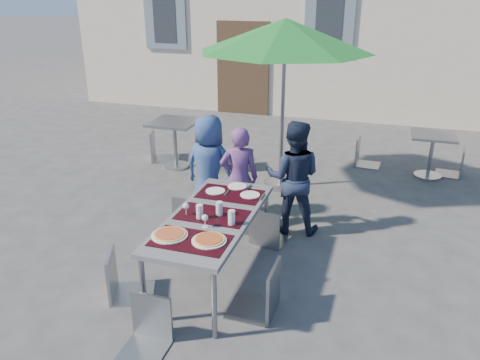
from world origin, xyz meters
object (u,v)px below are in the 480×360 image
(child_1, at_px, (239,178))
(bg_chair_r_1, at_px, (459,146))
(chair_4, at_px, (263,260))
(bg_chair_l_1, at_px, (365,135))
(chair_2, at_px, (268,205))
(cafe_table_0, at_px, (175,134))
(bg_chair_l_0, at_px, (158,126))
(bg_chair_r_0, at_px, (228,136))
(pizza_near_right, at_px, (209,240))
(child_2, at_px, (293,177))
(chair_1, at_px, (245,191))
(chair_5, at_px, (144,297))
(dining_table, at_px, (212,220))
(child_0, at_px, (209,168))
(cafe_table_1, at_px, (432,148))
(chair_3, at_px, (119,249))
(patio_umbrella, at_px, (285,37))
(pizza_near_left, at_px, (170,234))
(chair_0, at_px, (188,193))

(child_1, relative_size, bg_chair_r_1, 1.51)
(child_1, relative_size, chair_4, 1.35)
(child_1, relative_size, bg_chair_l_1, 1.44)
(chair_2, height_order, cafe_table_0, chair_2)
(bg_chair_l_0, height_order, bg_chair_r_0, bg_chair_l_0)
(pizza_near_right, xyz_separation_m, child_2, (0.39, 1.86, -0.05))
(pizza_near_right, distance_m, bg_chair_r_1, 5.23)
(chair_1, height_order, chair_5, chair_1)
(bg_chair_l_0, height_order, bg_chair_r_1, bg_chair_l_0)
(dining_table, relative_size, child_2, 1.29)
(dining_table, height_order, chair_4, chair_4)
(chair_1, bearing_deg, child_0, 156.79)
(chair_5, xyz_separation_m, cafe_table_1, (2.50, 4.95, -0.01))
(dining_table, bearing_deg, child_2, 67.54)
(child_0, height_order, chair_4, child_0)
(pizza_near_right, bearing_deg, chair_3, -177.33)
(pizza_near_right, height_order, bg_chair_l_0, bg_chair_l_0)
(child_1, distance_m, chair_3, 1.90)
(dining_table, distance_m, chair_5, 1.16)
(dining_table, xyz_separation_m, bg_chair_l_1, (1.25, 4.10, -0.16))
(child_1, bearing_deg, chair_1, 114.28)
(patio_umbrella, distance_m, cafe_table_0, 2.56)
(pizza_near_left, xyz_separation_m, chair_1, (0.21, 1.65, -0.22))
(chair_5, xyz_separation_m, bg_chair_l_0, (-2.11, 4.38, 0.12))
(chair_0, bearing_deg, bg_chair_r_1, 41.74)
(cafe_table_0, bearing_deg, chair_5, -68.12)
(child_2, relative_size, bg_chair_l_0, 1.37)
(chair_5, distance_m, bg_chair_l_1, 5.42)
(bg_chair_l_0, distance_m, cafe_table_1, 4.65)
(chair_5, bearing_deg, chair_3, 135.84)
(patio_umbrella, bearing_deg, chair_1, -93.53)
(chair_1, bearing_deg, patio_umbrella, 86.47)
(pizza_near_left, height_order, chair_1, chair_1)
(chair_4, relative_size, bg_chair_l_0, 0.94)
(chair_0, xyz_separation_m, chair_1, (0.69, 0.15, 0.05))
(child_1, bearing_deg, chair_3, 49.57)
(chair_1, xyz_separation_m, patio_umbrella, (0.10, 1.57, 1.71))
(chair_5, height_order, bg_chair_r_0, bg_chair_r_0)
(pizza_near_right, relative_size, chair_0, 0.37)
(chair_3, xyz_separation_m, bg_chair_r_0, (-0.18, 3.74, 0.05))
(chair_3, bearing_deg, bg_chair_r_0, 92.73)
(chair_0, xyz_separation_m, patio_umbrella, (0.79, 1.72, 1.76))
(chair_4, distance_m, cafe_table_1, 4.54)
(dining_table, xyz_separation_m, cafe_table_1, (2.32, 3.83, -0.20))
(child_0, bearing_deg, chair_4, 133.29)
(chair_1, height_order, cafe_table_1, chair_1)
(pizza_near_right, height_order, child_0, child_0)
(dining_table, bearing_deg, pizza_near_left, -112.27)
(chair_2, distance_m, bg_chair_r_0, 2.64)
(cafe_table_1, relative_size, bg_chair_r_1, 0.82)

